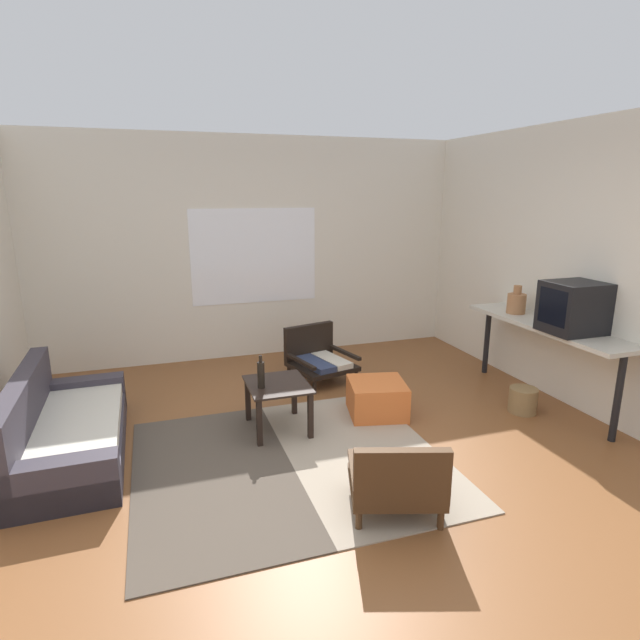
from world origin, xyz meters
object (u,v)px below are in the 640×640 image
Objects in this scene: clay_vase at (516,303)px; glass_bottle at (261,374)px; crt_television at (575,307)px; wicker_basket at (523,400)px; coffee_table at (278,393)px; ottoman_orange at (377,398)px; armchair_striped_foreground at (397,481)px; couch at (63,432)px; console_shelf at (546,331)px; armchair_by_window at (318,357)px.

glass_bottle is at bearing -174.01° from clay_vase.
crt_television is 1.75× the size of clay_vase.
coffee_table is at bearing 170.77° from wicker_basket.
armchair_striped_foreground is at bearing -109.71° from ottoman_orange.
clay_vase is 2.82m from glass_bottle.
crt_television is 0.99m from wicker_basket.
couch is 1.73m from coffee_table.
clay_vase is (-0.00, 0.45, 0.19)m from console_shelf.
armchair_by_window is at bearing 52.38° from glass_bottle.
armchair_striped_foreground is at bearing -150.31° from wicker_basket.
glass_bottle is at bearing -161.15° from coffee_table.
clay_vase reaches higher than ottoman_orange.
armchair_by_window is 2.63× the size of glass_bottle.
console_shelf is (4.35, -0.29, 0.53)m from couch.
crt_television is (1.90, -1.62, 0.78)m from armchair_by_window.
crt_television reaches higher than armchair_by_window.
wicker_basket is (-0.33, -0.16, -0.61)m from console_shelf.
coffee_table is 1.50m from armchair_striped_foreground.
ottoman_orange is (0.23, -1.07, -0.10)m from armchair_by_window.
armchair_by_window is at bearing 137.24° from wicker_basket.
armchair_by_window is 2.15m from wicker_basket.
ottoman_orange is at bearing 70.29° from armchair_striped_foreground.
ottoman_orange is 1.96× the size of wicker_basket.
armchair_by_window is at bearing 145.76° from console_shelf.
armchair_by_window is 0.40× the size of console_shelf.
console_shelf reaches higher than ottoman_orange.
clay_vase is (2.63, 0.24, 0.58)m from coffee_table.
coffee_table is at bearing 168.54° from crt_television.
crt_television is at bearing -11.46° from coffee_table.
couch is at bearing 177.34° from coffee_table.
armchair_by_window is at bearing 139.61° from crt_television.
coffee_table is 2.70m from clay_vase.
console_shelf is 6.44× the size of clay_vase.
armchair_by_window is 1.04× the size of armchair_striped_foreground.
crt_television is (4.35, -0.61, 0.83)m from couch.
armchair_by_window is 1.10m from ottoman_orange.
clay_vase is (1.67, 0.23, 0.76)m from ottoman_orange.
crt_television is 2.86m from glass_bottle.
crt_television is at bearing -90.23° from clay_vase.
glass_bottle reaches higher than coffee_table.
armchair_striped_foreground is at bearing -73.09° from coffee_table.
coffee_table is at bearing 175.41° from console_shelf.
armchair_striped_foreground is at bearing -66.94° from glass_bottle.
clay_vase reaches higher than couch.
glass_bottle is (-2.78, 0.48, -0.48)m from crt_television.
clay_vase reaches higher than console_shelf.
ottoman_orange is 1.40m from wicker_basket.
glass_bottle reaches higher than armchair_striped_foreground.
wicker_basket is (2.30, -0.37, -0.22)m from coffee_table.
console_shelf is (1.67, -0.22, 0.57)m from ottoman_orange.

